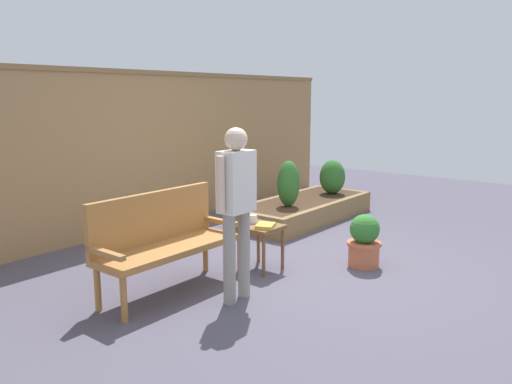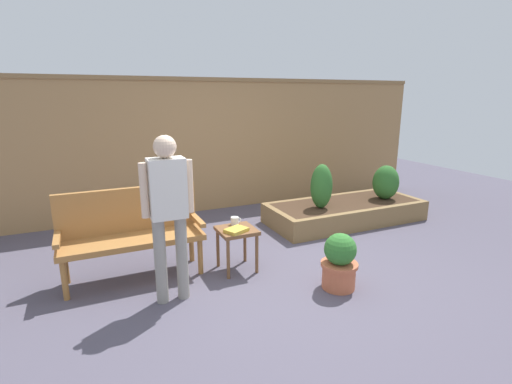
{
  "view_description": "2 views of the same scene",
  "coord_description": "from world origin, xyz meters",
  "px_view_note": "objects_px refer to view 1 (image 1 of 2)",
  "views": [
    {
      "loc": [
        -4.46,
        -2.98,
        1.83
      ],
      "look_at": [
        -0.12,
        0.49,
        0.78
      ],
      "focal_mm": 35.91,
      "sensor_mm": 36.0,
      "label": 1
    },
    {
      "loc": [
        -1.79,
        -3.41,
        1.89
      ],
      "look_at": [
        0.21,
        0.95,
        0.67
      ],
      "focal_mm": 26.79,
      "sensor_mm": 36.0,
      "label": 2
    }
  ],
  "objects_px": {
    "shrub_far_corner": "(332,177)",
    "person_by_bench": "(236,199)",
    "garden_bench": "(162,235)",
    "potted_boxwood": "(364,241)",
    "book_on_table": "(265,226)",
    "cup_on_table": "(253,219)",
    "shrub_near_bench": "(288,184)",
    "side_table": "(261,233)"
  },
  "relations": [
    {
      "from": "cup_on_table",
      "to": "potted_boxwood",
      "type": "relative_size",
      "value": 0.22
    },
    {
      "from": "garden_bench",
      "to": "side_table",
      "type": "distance_m",
      "value": 1.12
    },
    {
      "from": "side_table",
      "to": "potted_boxwood",
      "type": "relative_size",
      "value": 0.83
    },
    {
      "from": "side_table",
      "to": "shrub_near_bench",
      "type": "bearing_deg",
      "value": 25.88
    },
    {
      "from": "garden_bench",
      "to": "side_table",
      "type": "relative_size",
      "value": 3.0
    },
    {
      "from": "shrub_far_corner",
      "to": "shrub_near_bench",
      "type": "bearing_deg",
      "value": 180.0
    },
    {
      "from": "cup_on_table",
      "to": "shrub_near_bench",
      "type": "relative_size",
      "value": 0.19
    },
    {
      "from": "garden_bench",
      "to": "cup_on_table",
      "type": "bearing_deg",
      "value": -10.95
    },
    {
      "from": "side_table",
      "to": "book_on_table",
      "type": "distance_m",
      "value": 0.14
    },
    {
      "from": "garden_bench",
      "to": "shrub_far_corner",
      "type": "distance_m",
      "value": 3.9
    },
    {
      "from": "garden_bench",
      "to": "potted_boxwood",
      "type": "distance_m",
      "value": 2.18
    },
    {
      "from": "potted_boxwood",
      "to": "side_table",
      "type": "bearing_deg",
      "value": 133.74
    },
    {
      "from": "garden_bench",
      "to": "potted_boxwood",
      "type": "relative_size",
      "value": 2.5
    },
    {
      "from": "side_table",
      "to": "shrub_near_bench",
      "type": "distance_m",
      "value": 1.82
    },
    {
      "from": "book_on_table",
      "to": "shrub_far_corner",
      "type": "height_order",
      "value": "shrub_far_corner"
    },
    {
      "from": "shrub_far_corner",
      "to": "person_by_bench",
      "type": "bearing_deg",
      "value": -162.6
    },
    {
      "from": "cup_on_table",
      "to": "book_on_table",
      "type": "height_order",
      "value": "cup_on_table"
    },
    {
      "from": "side_table",
      "to": "person_by_bench",
      "type": "xyz_separation_m",
      "value": [
        -0.79,
        -0.34,
        0.54
      ]
    },
    {
      "from": "potted_boxwood",
      "to": "shrub_far_corner",
      "type": "relative_size",
      "value": 1.08
    },
    {
      "from": "book_on_table",
      "to": "potted_boxwood",
      "type": "bearing_deg",
      "value": -65.1
    },
    {
      "from": "side_table",
      "to": "cup_on_table",
      "type": "distance_m",
      "value": 0.19
    },
    {
      "from": "book_on_table",
      "to": "shrub_near_bench",
      "type": "xyz_separation_m",
      "value": [
        1.66,
        0.88,
        0.12
      ]
    },
    {
      "from": "potted_boxwood",
      "to": "person_by_bench",
      "type": "height_order",
      "value": "person_by_bench"
    },
    {
      "from": "cup_on_table",
      "to": "shrub_far_corner",
      "type": "relative_size",
      "value": 0.23
    },
    {
      "from": "cup_on_table",
      "to": "shrub_near_bench",
      "type": "height_order",
      "value": "shrub_near_bench"
    },
    {
      "from": "garden_bench",
      "to": "shrub_near_bench",
      "type": "bearing_deg",
      "value": 9.29
    },
    {
      "from": "cup_on_table",
      "to": "shrub_far_corner",
      "type": "xyz_separation_m",
      "value": [
        2.79,
        0.65,
        0.04
      ]
    },
    {
      "from": "garden_bench",
      "to": "side_table",
      "type": "height_order",
      "value": "garden_bench"
    },
    {
      "from": "book_on_table",
      "to": "potted_boxwood",
      "type": "height_order",
      "value": "potted_boxwood"
    },
    {
      "from": "garden_bench",
      "to": "person_by_bench",
      "type": "xyz_separation_m",
      "value": [
        0.27,
        -0.69,
        0.39
      ]
    },
    {
      "from": "shrub_near_bench",
      "to": "shrub_far_corner",
      "type": "height_order",
      "value": "shrub_near_bench"
    },
    {
      "from": "shrub_far_corner",
      "to": "potted_boxwood",
      "type": "bearing_deg",
      "value": -142.02
    },
    {
      "from": "garden_bench",
      "to": "shrub_far_corner",
      "type": "height_order",
      "value": "garden_bench"
    },
    {
      "from": "side_table",
      "to": "shrub_far_corner",
      "type": "xyz_separation_m",
      "value": [
        2.82,
        0.79,
        0.17
      ]
    },
    {
      "from": "shrub_far_corner",
      "to": "person_by_bench",
      "type": "distance_m",
      "value": 3.8
    },
    {
      "from": "potted_boxwood",
      "to": "cup_on_table",
      "type": "bearing_deg",
      "value": 128.02
    },
    {
      "from": "side_table",
      "to": "book_on_table",
      "type": "xyz_separation_m",
      "value": [
        -0.04,
        -0.09,
        0.1
      ]
    },
    {
      "from": "shrub_near_bench",
      "to": "person_by_bench",
      "type": "distance_m",
      "value": 2.68
    },
    {
      "from": "garden_bench",
      "to": "cup_on_table",
      "type": "relative_size",
      "value": 11.57
    },
    {
      "from": "book_on_table",
      "to": "person_by_bench",
      "type": "distance_m",
      "value": 0.91
    },
    {
      "from": "cup_on_table",
      "to": "shrub_far_corner",
      "type": "bearing_deg",
      "value": 13.12
    },
    {
      "from": "potted_boxwood",
      "to": "shrub_near_bench",
      "type": "distance_m",
      "value": 1.84
    }
  ]
}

